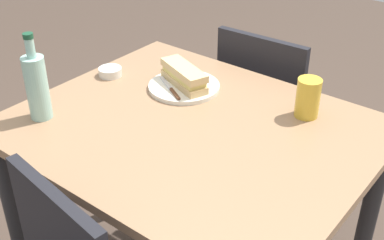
{
  "coord_description": "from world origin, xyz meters",
  "views": [
    {
      "loc": [
        -0.81,
        1.03,
        1.59
      ],
      "look_at": [
        0.0,
        0.0,
        0.8
      ],
      "focal_mm": 47.29,
      "sensor_mm": 36.0,
      "label": 1
    }
  ],
  "objects_px": {
    "knife_near": "(171,89)",
    "chair_near": "(268,112)",
    "beer_glass": "(308,98)",
    "baguette_sandwich_near": "(184,76)",
    "plate_near": "(184,87)",
    "water_bottle": "(37,86)",
    "dining_table": "(192,158)",
    "olive_bowl": "(110,72)"
  },
  "relations": [
    {
      "from": "knife_near",
      "to": "water_bottle",
      "type": "bearing_deg",
      "value": 59.14
    },
    {
      "from": "chair_near",
      "to": "knife_near",
      "type": "distance_m",
      "value": 0.6
    },
    {
      "from": "chair_near",
      "to": "water_bottle",
      "type": "distance_m",
      "value": 1.01
    },
    {
      "from": "baguette_sandwich_near",
      "to": "water_bottle",
      "type": "height_order",
      "value": "water_bottle"
    },
    {
      "from": "plate_near",
      "to": "water_bottle",
      "type": "height_order",
      "value": "water_bottle"
    },
    {
      "from": "baguette_sandwich_near",
      "to": "beer_glass",
      "type": "distance_m",
      "value": 0.43
    },
    {
      "from": "knife_near",
      "to": "chair_near",
      "type": "bearing_deg",
      "value": -100.46
    },
    {
      "from": "water_bottle",
      "to": "beer_glass",
      "type": "xyz_separation_m",
      "value": [
        -0.65,
        -0.52,
        -0.05
      ]
    },
    {
      "from": "beer_glass",
      "to": "plate_near",
      "type": "bearing_deg",
      "value": 12.87
    },
    {
      "from": "baguette_sandwich_near",
      "to": "knife_near",
      "type": "distance_m",
      "value": 0.07
    },
    {
      "from": "chair_near",
      "to": "olive_bowl",
      "type": "height_order",
      "value": "chair_near"
    },
    {
      "from": "chair_near",
      "to": "baguette_sandwich_near",
      "type": "relative_size",
      "value": 3.97
    },
    {
      "from": "dining_table",
      "to": "water_bottle",
      "type": "xyz_separation_m",
      "value": [
        0.4,
        0.25,
        0.23
      ]
    },
    {
      "from": "water_bottle",
      "to": "beer_glass",
      "type": "relative_size",
      "value": 2.2
    },
    {
      "from": "dining_table",
      "to": "baguette_sandwich_near",
      "type": "bearing_deg",
      "value": -45.31
    },
    {
      "from": "beer_glass",
      "to": "water_bottle",
      "type": "bearing_deg",
      "value": 38.81
    },
    {
      "from": "chair_near",
      "to": "baguette_sandwich_near",
      "type": "bearing_deg",
      "value": 79.48
    },
    {
      "from": "dining_table",
      "to": "baguette_sandwich_near",
      "type": "distance_m",
      "value": 0.3
    },
    {
      "from": "olive_bowl",
      "to": "water_bottle",
      "type": "bearing_deg",
      "value": 97.61
    },
    {
      "from": "chair_near",
      "to": "beer_glass",
      "type": "height_order",
      "value": "beer_glass"
    },
    {
      "from": "olive_bowl",
      "to": "beer_glass",
      "type": "bearing_deg",
      "value": -165.3
    },
    {
      "from": "chair_near",
      "to": "beer_glass",
      "type": "relative_size",
      "value": 6.94
    },
    {
      "from": "knife_near",
      "to": "beer_glass",
      "type": "xyz_separation_m",
      "value": [
        -0.43,
        -0.15,
        0.04
      ]
    },
    {
      "from": "beer_glass",
      "to": "olive_bowl",
      "type": "bearing_deg",
      "value": 14.7
    },
    {
      "from": "knife_near",
      "to": "beer_glass",
      "type": "relative_size",
      "value": 1.28
    },
    {
      "from": "chair_near",
      "to": "plate_near",
      "type": "bearing_deg",
      "value": 79.48
    },
    {
      "from": "knife_near",
      "to": "beer_glass",
      "type": "distance_m",
      "value": 0.46
    },
    {
      "from": "plate_near",
      "to": "water_bottle",
      "type": "relative_size",
      "value": 0.89
    },
    {
      "from": "plate_near",
      "to": "water_bottle",
      "type": "distance_m",
      "value": 0.49
    },
    {
      "from": "dining_table",
      "to": "water_bottle",
      "type": "height_order",
      "value": "water_bottle"
    },
    {
      "from": "chair_near",
      "to": "water_bottle",
      "type": "height_order",
      "value": "water_bottle"
    },
    {
      "from": "chair_near",
      "to": "dining_table",
      "type": "bearing_deg",
      "value": 97.86
    },
    {
      "from": "chair_near",
      "to": "knife_near",
      "type": "relative_size",
      "value": 5.43
    },
    {
      "from": "water_bottle",
      "to": "dining_table",
      "type": "bearing_deg",
      "value": -148.2
    },
    {
      "from": "dining_table",
      "to": "water_bottle",
      "type": "distance_m",
      "value": 0.53
    },
    {
      "from": "chair_near",
      "to": "baguette_sandwich_near",
      "type": "xyz_separation_m",
      "value": [
        0.09,
        0.46,
        0.32
      ]
    },
    {
      "from": "dining_table",
      "to": "beer_glass",
      "type": "distance_m",
      "value": 0.41
    },
    {
      "from": "knife_near",
      "to": "plate_near",
      "type": "bearing_deg",
      "value": -100.01
    },
    {
      "from": "knife_near",
      "to": "dining_table",
      "type": "bearing_deg",
      "value": 147.34
    },
    {
      "from": "knife_near",
      "to": "water_bottle",
      "type": "relative_size",
      "value": 0.58
    },
    {
      "from": "plate_near",
      "to": "water_bottle",
      "type": "xyz_separation_m",
      "value": [
        0.23,
        0.42,
        0.1
      ]
    },
    {
      "from": "knife_near",
      "to": "olive_bowl",
      "type": "relative_size",
      "value": 1.93
    }
  ]
}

